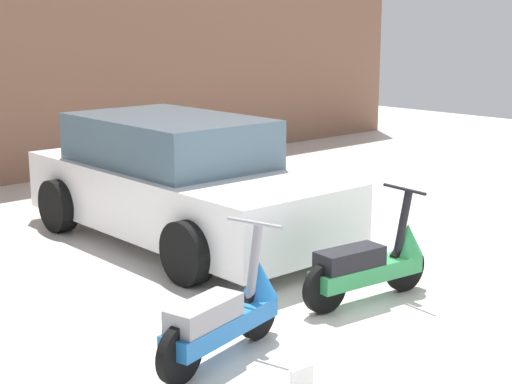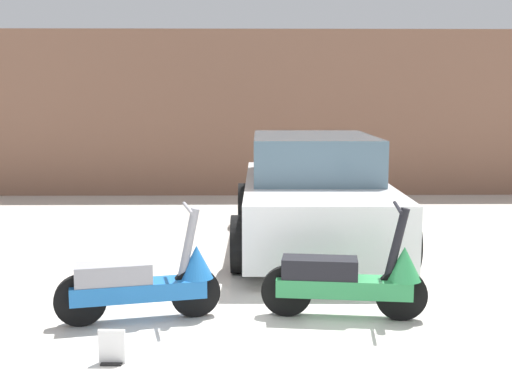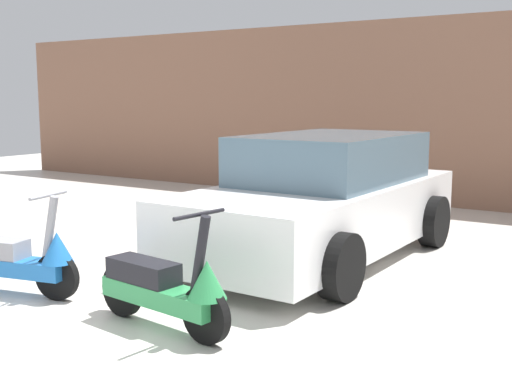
# 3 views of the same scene
# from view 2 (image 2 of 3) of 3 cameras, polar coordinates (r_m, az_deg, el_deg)

# --- Properties ---
(ground_plane) EXTENTS (28.00, 28.00, 0.00)m
(ground_plane) POSITION_cam_2_polar(r_m,az_deg,el_deg) (5.20, 2.15, -13.87)
(ground_plane) COLOR silver
(wall_back) EXTENTS (19.60, 0.12, 3.28)m
(wall_back) POSITION_cam_2_polar(r_m,az_deg,el_deg) (12.84, 0.34, 7.00)
(wall_back) COLOR #845B47
(wall_back) RESTS_ON ground_plane
(scooter_front_left) EXTENTS (1.44, 0.62, 1.02)m
(scooter_front_left) POSITION_cam_2_polar(r_m,az_deg,el_deg) (5.81, -9.76, -7.81)
(scooter_front_left) COLOR black
(scooter_front_left) RESTS_ON ground_plane
(scooter_front_right) EXTENTS (1.48, 0.54, 1.03)m
(scooter_front_right) POSITION_cam_2_polar(r_m,az_deg,el_deg) (5.85, 8.45, -7.60)
(scooter_front_right) COLOR black
(scooter_front_right) RESTS_ON ground_plane
(car_rear_left) EXTENTS (2.15, 4.34, 1.46)m
(car_rear_left) POSITION_cam_2_polar(r_m,az_deg,el_deg) (8.60, 5.12, -0.09)
(car_rear_left) COLOR white
(car_rear_left) RESTS_ON ground_plane
(placard_near_left_scooter) EXTENTS (0.20, 0.13, 0.26)m
(placard_near_left_scooter) POSITION_cam_2_polar(r_m,az_deg,el_deg) (5.05, -12.68, -13.42)
(placard_near_left_scooter) COLOR black
(placard_near_left_scooter) RESTS_ON ground_plane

